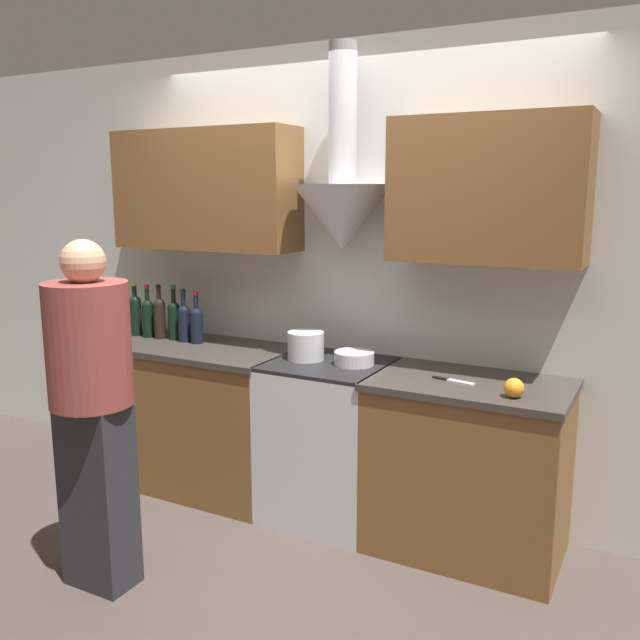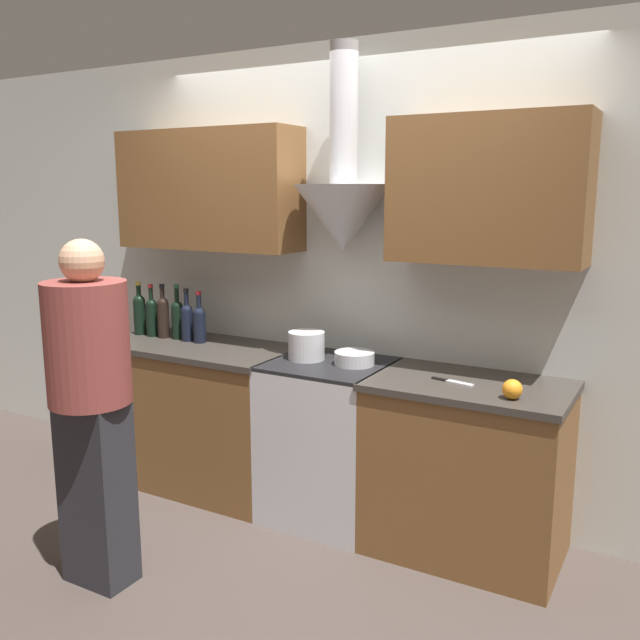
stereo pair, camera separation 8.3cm
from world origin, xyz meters
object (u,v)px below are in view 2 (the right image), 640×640
object	(u,v)px
wine_bottle_2	(163,315)
orange_fruit	(512,389)
wine_bottle_0	(140,312)
wine_bottle_3	(178,317)
stove_range	(329,439)
stock_pot	(306,346)
wine_bottle_5	(199,322)
wine_bottle_1	(152,315)
mixing_bowl	(354,358)
person_foreground_left	(91,401)
wine_bottle_4	(187,320)

from	to	relation	value
wine_bottle_2	orange_fruit	distance (m)	2.24
wine_bottle_0	wine_bottle_3	size ratio (longest dim) A/B	1.00
stove_range	orange_fruit	distance (m)	1.14
stove_range	wine_bottle_2	size ratio (longest dim) A/B	2.61
stock_pot	wine_bottle_5	bearing A→B (deg)	176.80
stock_pot	stove_range	bearing A→B (deg)	0.79
wine_bottle_1	wine_bottle_2	distance (m)	0.09
wine_bottle_3	mixing_bowl	bearing A→B (deg)	-1.81
stove_range	wine_bottle_1	distance (m)	1.42
wine_bottle_3	person_foreground_left	xyz separation A→B (m)	(0.48, -1.15, -0.15)
wine_bottle_0	orange_fruit	distance (m)	2.45
stove_range	person_foreground_left	bearing A→B (deg)	-119.86
wine_bottle_5	wine_bottle_3	bearing A→B (deg)	174.30
wine_bottle_3	mixing_bowl	world-z (taller)	wine_bottle_3
mixing_bowl	stove_range	bearing A→B (deg)	-171.56
wine_bottle_0	wine_bottle_1	size ratio (longest dim) A/B	1.02
mixing_bowl	wine_bottle_5	bearing A→B (deg)	178.88
wine_bottle_2	wine_bottle_3	xyz separation A→B (m)	(0.10, 0.02, -0.01)
stove_range	wine_bottle_3	xyz separation A→B (m)	(-1.11, 0.06, 0.58)
wine_bottle_0	mixing_bowl	world-z (taller)	wine_bottle_0
wine_bottle_1	wine_bottle_5	size ratio (longest dim) A/B	1.05
stove_range	mixing_bowl	bearing A→B (deg)	8.44
wine_bottle_0	stock_pot	world-z (taller)	wine_bottle_0
wine_bottle_0	stock_pot	xyz separation A→B (m)	(1.27, -0.05, -0.07)
wine_bottle_2	wine_bottle_3	bearing A→B (deg)	9.63
wine_bottle_3	wine_bottle_4	size ratio (longest dim) A/B	1.05
wine_bottle_4	mixing_bowl	size ratio (longest dim) A/B	1.52
wine_bottle_1	person_foreground_left	distance (m)	1.32
wine_bottle_0	orange_fruit	size ratio (longest dim) A/B	3.80
stock_pot	orange_fruit	distance (m)	1.17
wine_bottle_1	wine_bottle_5	xyz separation A→B (m)	(0.38, 0.00, -0.01)
person_foreground_left	stock_pot	bearing A→B (deg)	66.00
wine_bottle_2	wine_bottle_4	world-z (taller)	wine_bottle_2
wine_bottle_1	wine_bottle_3	size ratio (longest dim) A/B	0.98
wine_bottle_2	person_foreground_left	world-z (taller)	person_foreground_left
wine_bottle_1	stock_pot	size ratio (longest dim) A/B	1.67
wine_bottle_5	person_foreground_left	bearing A→B (deg)	-75.25
orange_fruit	person_foreground_left	distance (m)	1.88
wine_bottle_1	stock_pot	world-z (taller)	wine_bottle_1
mixing_bowl	orange_fruit	xyz separation A→B (m)	(0.88, -0.20, 0.01)
mixing_bowl	wine_bottle_1	bearing A→B (deg)	179.24
stove_range	wine_bottle_1	world-z (taller)	wine_bottle_1
stock_pot	orange_fruit	bearing A→B (deg)	-8.49
wine_bottle_2	wine_bottle_4	xyz separation A→B (m)	(0.19, -0.00, -0.01)
stove_range	person_foreground_left	distance (m)	1.32
stove_range	orange_fruit	bearing A→B (deg)	-9.75
wine_bottle_5	mixing_bowl	distance (m)	1.06
wine_bottle_0	wine_bottle_3	world-z (taller)	wine_bottle_3
mixing_bowl	orange_fruit	distance (m)	0.90
stove_range	wine_bottle_2	distance (m)	1.34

